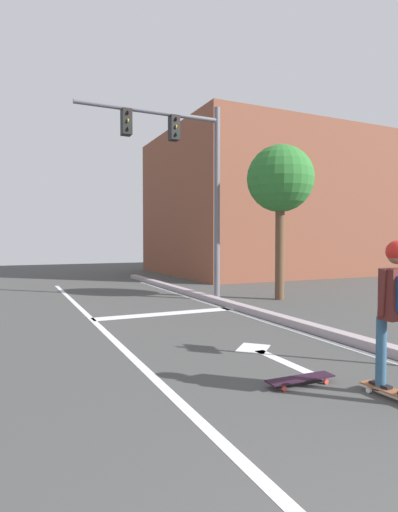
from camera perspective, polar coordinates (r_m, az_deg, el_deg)
The scene contains 12 objects.
lane_line_center at distance 6.21m, azimuth -9.51°, elevation -13.44°, with size 0.12×20.00×0.01m, color silver.
lane_line_curbside at distance 7.67m, azimuth 14.59°, elevation -10.44°, with size 0.12×20.00×0.01m, color silver.
stop_bar at distance 9.48m, azimuth -4.48°, elevation -7.95°, with size 3.35×0.40×0.01m, color silver.
lane_arrow_stem at distance 5.91m, azimuth 12.08°, elevation -14.28°, with size 0.16×1.40×0.01m, color silver.
lane_arrow_head at distance 6.58m, azimuth 7.52°, elevation -12.53°, with size 0.56×0.44×0.01m, color silver.
curb_strip at distance 7.82m, azimuth 16.03°, elevation -9.72°, with size 0.24×24.00×0.14m, color #A29397.
skateboard at distance 4.99m, azimuth 25.51°, elevation -16.76°, with size 0.23×0.77×0.09m.
skater at distance 4.75m, azimuth 25.88°, elevation -5.19°, with size 0.44×0.60×1.59m.
spare_skateboard at distance 5.10m, azimuth 13.87°, elevation -16.20°, with size 0.86×0.23×0.09m.
traffic_signal_mast at distance 11.31m, azimuth -2.02°, elevation 12.75°, with size 3.93×0.34×5.35m.
roadside_tree at distance 11.89m, azimuth 11.20°, elevation 10.22°, with size 1.87×1.87×4.33m.
building_block at distance 21.78m, azimuth 8.95°, elevation 6.84°, with size 10.32×8.79×6.88m, color brown.
Camera 1 is at (-1.81, 0.23, 1.68)m, focal length 28.88 mm.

